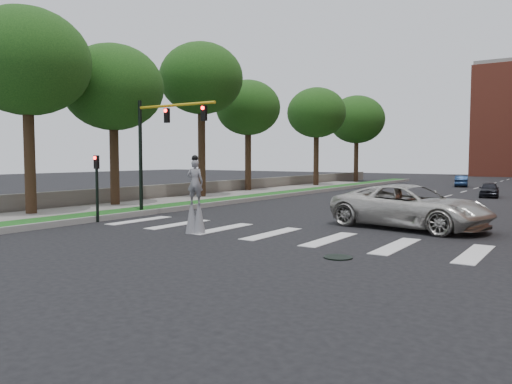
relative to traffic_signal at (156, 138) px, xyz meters
The scene contains 18 objects.
ground_plane 11.04m from the traffic_signal, 17.05° to the right, with size 160.00×160.00×0.00m, color black.
grass_median 17.56m from the traffic_signal, 95.77° to the left, with size 2.00×60.00×0.25m, color #164D18.
median_curb 17.48m from the traffic_signal, 92.25° to the left, with size 0.20×60.00×0.28m, color gray.
sidewalk_left 9.37m from the traffic_signal, 123.98° to the left, with size 4.00×60.00×0.18m, color slate.
stone_wall 20.64m from the traffic_signal, 110.80° to the left, with size 0.50×56.00×1.10m, color #5D5850.
manhole 14.33m from the traffic_signal, 21.36° to the right, with size 0.90×0.90×0.04m, color black.
traffic_signal is the anchor object (origin of this frame).
secondary_signal 4.17m from the traffic_signal, 98.43° to the right, with size 0.25×0.21×3.23m.
stilt_performer 7.38m from the traffic_signal, 32.03° to the right, with size 0.82×0.66×3.23m.
suv_crossing 13.40m from the traffic_signal, 12.33° to the left, with size 3.20×6.94×1.93m, color beige.
car_near 27.00m from the traffic_signal, 61.60° to the left, with size 1.40×3.47×1.18m, color black.
car_mid 38.15m from the traffic_signal, 77.94° to the left, with size 1.25×3.58×1.18m, color #162A4D.
tree_0 7.65m from the traffic_signal, 142.47° to the right, with size 6.52×6.52×10.84m.
tree_1 6.61m from the traffic_signal, 161.71° to the left, with size 6.23×6.23×10.09m.
tree_2 12.17m from the traffic_signal, 117.57° to the left, with size 6.27×6.27×11.68m.
tree_3 19.25m from the traffic_signal, 109.74° to the left, with size 5.79×5.79×10.02m.
tree_4 29.20m from the traffic_signal, 99.92° to the left, with size 6.21×6.21×10.47m.
tree_5 41.14m from the traffic_signal, 97.64° to the left, with size 7.08×7.08×10.90m.
Camera 1 is at (9.39, -16.18, 3.13)m, focal length 35.00 mm.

